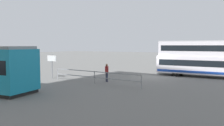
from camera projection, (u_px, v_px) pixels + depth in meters
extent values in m
plane|color=slate|center=(154.00, 77.00, 24.30)|extent=(160.00, 160.00, 0.00)
cube|color=silver|center=(214.00, 65.00, 23.69)|extent=(11.67, 2.87, 1.86)
cube|color=silver|center=(215.00, 49.00, 23.56)|extent=(11.32, 2.75, 1.53)
cube|color=black|center=(214.00, 63.00, 23.68)|extent=(11.09, 2.88, 0.64)
cube|color=black|center=(215.00, 48.00, 23.56)|extent=(10.74, 2.77, 0.60)
cube|color=#193FA5|center=(214.00, 72.00, 23.75)|extent=(11.44, 2.90, 0.24)
cube|color=#B2B2B7|center=(215.00, 41.00, 23.50)|extent=(11.32, 2.75, 0.10)
cylinder|color=black|center=(179.00, 71.00, 25.53)|extent=(1.08, 2.47, 1.00)
cylinder|color=#33384C|center=(107.00, 77.00, 20.95)|extent=(0.14, 0.14, 0.81)
cylinder|color=#33384C|center=(106.00, 77.00, 21.15)|extent=(0.14, 0.14, 0.81)
cylinder|color=maroon|center=(107.00, 70.00, 20.99)|extent=(0.45, 0.45, 0.62)
sphere|color=#8C6647|center=(107.00, 65.00, 20.96)|extent=(0.22, 0.22, 0.22)
cube|color=gray|center=(94.00, 72.00, 20.00)|extent=(9.11, 0.34, 0.06)
cube|color=gray|center=(94.00, 77.00, 20.04)|extent=(9.11, 0.34, 0.06)
cylinder|color=gray|center=(141.00, 82.00, 17.55)|extent=(0.07, 0.07, 1.05)
cylinder|color=gray|center=(94.00, 78.00, 20.04)|extent=(0.07, 0.07, 1.05)
cylinder|color=gray|center=(58.00, 74.00, 22.54)|extent=(0.07, 0.07, 1.05)
cylinder|color=slate|center=(52.00, 67.00, 22.98)|extent=(0.10, 0.10, 2.43)
cube|color=white|center=(52.00, 58.00, 22.88)|extent=(1.09, 0.11, 0.57)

